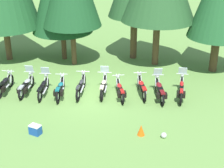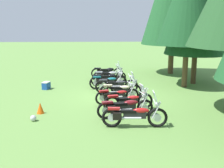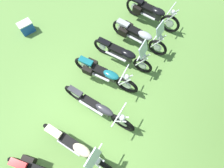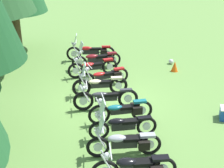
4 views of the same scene
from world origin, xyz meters
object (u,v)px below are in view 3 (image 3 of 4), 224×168
(motorcycle_1, at_px, (138,35))
(motorcycle_4, at_px, (98,108))
(motorcycle_2, at_px, (123,54))
(picnic_cooler, at_px, (26,27))
(motorcycle_0, at_px, (151,13))
(motorcycle_5, at_px, (77,147))
(motorcycle_3, at_px, (104,74))

(motorcycle_1, xyz_separation_m, motorcycle_4, (2.86, 0.34, -0.01))
(motorcycle_2, distance_m, picnic_cooler, 3.79)
(motorcycle_0, height_order, motorcycle_5, motorcycle_5)
(motorcycle_0, bearing_deg, motorcycle_5, -82.85)
(motorcycle_1, xyz_separation_m, picnic_cooler, (1.77, -3.72, -0.25))
(motorcycle_1, bearing_deg, motorcycle_5, -82.59)
(motorcycle_2, bearing_deg, motorcycle_1, 84.32)
(motorcycle_1, bearing_deg, picnic_cooler, -154.04)
(motorcycle_1, height_order, picnic_cooler, motorcycle_1)
(motorcycle_3, bearing_deg, motorcycle_5, -79.77)
(motorcycle_4, distance_m, picnic_cooler, 4.21)
(motorcycle_0, xyz_separation_m, motorcycle_4, (4.02, 0.46, -0.03))
(motorcycle_1, distance_m, motorcycle_3, 1.88)
(motorcycle_3, bearing_deg, motorcycle_0, 83.35)
(motorcycle_2, height_order, motorcycle_5, motorcycle_5)
(motorcycle_2, relative_size, motorcycle_4, 0.91)
(motorcycle_2, distance_m, motorcycle_5, 3.13)
(motorcycle_0, height_order, motorcycle_1, motorcycle_1)
(motorcycle_1, relative_size, motorcycle_4, 0.91)
(motorcycle_4, bearing_deg, motorcycle_0, 94.72)
(motorcycle_3, distance_m, motorcycle_4, 1.10)
(motorcycle_5, bearing_deg, motorcycle_0, 94.21)
(motorcycle_5, bearing_deg, motorcycle_1, 94.44)
(motorcycle_2, bearing_deg, motorcycle_0, 88.40)
(motorcycle_3, distance_m, motorcycle_5, 2.25)
(motorcycle_3, xyz_separation_m, motorcycle_5, (2.16, 0.63, 0.01))
(motorcycle_1, distance_m, motorcycle_5, 4.07)
(motorcycle_2, height_order, motorcycle_4, motorcycle_2)
(motorcycle_0, relative_size, motorcycle_1, 1.02)
(motorcycle_2, relative_size, motorcycle_3, 0.98)
(motorcycle_1, relative_size, motorcycle_3, 0.97)
(motorcycle_1, bearing_deg, motorcycle_2, -91.09)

